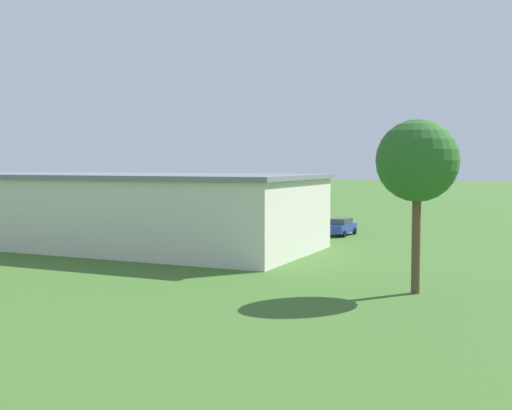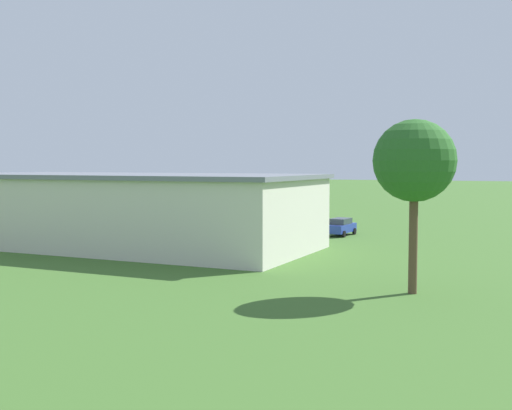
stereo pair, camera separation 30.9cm
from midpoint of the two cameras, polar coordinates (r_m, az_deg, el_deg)
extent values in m
plane|color=#3D6628|center=(80.33, 2.39, -1.28)|extent=(400.00, 400.00, 0.00)
cube|color=beige|center=(54.83, -11.64, -0.65)|extent=(31.83, 14.65, 5.77)
cube|color=slate|center=(54.68, -11.68, 2.55)|extent=(32.45, 15.27, 0.35)
cube|color=#384251|center=(60.54, -7.79, -0.69)|extent=(10.00, 0.47, 4.73)
cylinder|color=silver|center=(79.03, 3.22, 0.49)|extent=(5.08, 5.50, 1.92)
cone|color=black|center=(77.45, 0.95, 0.08)|extent=(1.09, 1.09, 0.84)
cube|color=silver|center=(78.70, 2.75, 0.29)|extent=(6.32, 5.84, 0.28)
cube|color=silver|center=(78.37, 2.39, 1.21)|extent=(6.32, 5.84, 0.28)
cube|color=silver|center=(80.29, 4.91, 1.55)|extent=(0.92, 1.01, 1.44)
cube|color=silver|center=(80.41, 4.99, 0.82)|extent=(2.54, 2.41, 0.20)
cylinder|color=black|center=(79.73, 2.60, -0.45)|extent=(0.53, 0.57, 0.64)
cylinder|color=black|center=(78.07, 3.26, -0.54)|extent=(0.53, 0.57, 0.64)
cylinder|color=#332D28|center=(80.62, 1.78, 0.83)|extent=(0.23, 0.25, 1.33)
cylinder|color=#332D28|center=(76.45, 3.41, 0.67)|extent=(0.23, 0.25, 1.33)
cube|color=#23389E|center=(62.73, 7.46, -2.05)|extent=(2.16, 4.37, 0.79)
cube|color=#2D3842|center=(62.67, 7.47, -1.44)|extent=(1.77, 2.51, 0.56)
cylinder|color=black|center=(61.13, 7.74, -2.58)|extent=(0.28, 0.66, 0.64)
cylinder|color=black|center=(61.77, 6.23, -2.50)|extent=(0.28, 0.66, 0.64)
cylinder|color=black|center=(63.80, 8.65, -2.33)|extent=(0.28, 0.66, 0.64)
cylinder|color=black|center=(64.41, 7.20, -2.26)|extent=(0.28, 0.66, 0.64)
cube|color=#B7B7BC|center=(75.03, -16.36, -1.25)|extent=(1.80, 4.06, 0.75)
cube|color=#2D3842|center=(74.98, -16.37, -0.77)|extent=(1.58, 2.28, 0.52)
cylinder|color=black|center=(73.44, -16.51, -1.65)|extent=(0.23, 0.64, 0.64)
cylinder|color=black|center=(74.58, -17.55, -1.59)|extent=(0.23, 0.64, 0.64)
cylinder|color=black|center=(75.57, -15.18, -1.48)|extent=(0.23, 0.64, 0.64)
cylinder|color=black|center=(76.67, -16.22, -1.42)|extent=(0.23, 0.64, 0.64)
cube|color=gold|center=(80.21, -20.33, -1.03)|extent=(2.19, 4.64, 0.72)
cube|color=#2D3842|center=(80.16, -20.34, -0.58)|extent=(1.79, 2.65, 0.55)
cylinder|color=black|center=(78.57, -20.73, -1.40)|extent=(0.28, 0.66, 0.64)
cylinder|color=black|center=(79.91, -21.57, -1.33)|extent=(0.28, 0.66, 0.64)
cylinder|color=black|center=(80.60, -19.09, -1.24)|extent=(0.28, 0.66, 0.64)
cylinder|color=black|center=(81.91, -19.94, -1.18)|extent=(0.28, 0.66, 0.64)
cylinder|color=black|center=(85.62, -21.53, -1.02)|extent=(0.31, 0.67, 0.64)
cylinder|color=navy|center=(74.50, -10.70, -1.39)|extent=(0.42, 0.42, 0.88)
cylinder|color=#3F3F47|center=(74.44, -10.71, -0.82)|extent=(0.50, 0.50, 0.62)
sphere|color=#9E704C|center=(74.41, -10.71, -0.49)|extent=(0.24, 0.24, 0.24)
cylinder|color=#B23333|center=(72.36, -6.80, -1.50)|extent=(0.41, 0.41, 0.89)
cylinder|color=#72338C|center=(72.30, -6.80, -0.91)|extent=(0.49, 0.49, 0.63)
sphere|color=#9E704C|center=(72.27, -6.81, -0.56)|extent=(0.24, 0.24, 0.24)
cylinder|color=beige|center=(74.40, -13.44, -1.47)|extent=(0.44, 0.44, 0.80)
cylinder|color=beige|center=(74.35, -13.45, -0.95)|extent=(0.52, 0.52, 0.56)
sphere|color=#9E704C|center=(74.32, -13.45, -0.65)|extent=(0.22, 0.22, 0.22)
cylinder|color=navy|center=(77.21, -14.22, -1.29)|extent=(0.36, 0.36, 0.82)
cylinder|color=#33723F|center=(77.16, -14.23, -0.77)|extent=(0.43, 0.43, 0.58)
sphere|color=#D8AD84|center=(77.13, -14.23, -0.47)|extent=(0.22, 0.22, 0.22)
cylinder|color=brown|center=(35.29, 13.85, -3.01)|extent=(0.47, 0.47, 5.82)
sphere|color=#286023|center=(35.05, 13.95, 3.87)|extent=(4.40, 4.40, 4.40)
cylinder|color=silver|center=(87.78, -10.56, 0.92)|extent=(0.12, 0.12, 5.63)
cone|color=orange|center=(88.08, -10.96, 2.66)|extent=(1.40, 1.25, 0.60)
camera|label=1|loc=(0.15, -90.12, -0.01)|focal=44.84mm
camera|label=2|loc=(0.15, 89.88, 0.01)|focal=44.84mm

